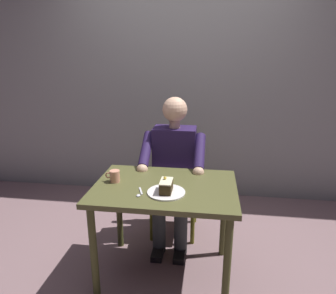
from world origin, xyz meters
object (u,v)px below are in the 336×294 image
object	(u,v)px
cake_slice	(166,186)
dessert_spoon	(140,193)
dining_table	(165,198)
coffee_cup	(115,176)
seated_person	(173,169)
chair	(176,180)

from	to	relation	value
cake_slice	dessert_spoon	distance (m)	0.18
dining_table	coffee_cup	xyz separation A→B (m)	(0.37, -0.02, 0.14)
cake_slice	dining_table	bearing A→B (deg)	-77.26
seated_person	cake_slice	xyz separation A→B (m)	(-0.03, 0.61, 0.12)
dining_table	coffee_cup	bearing A→B (deg)	-2.83
chair	seated_person	bearing A→B (deg)	90.00
cake_slice	dessert_spoon	xyz separation A→B (m)	(0.17, 0.04, -0.05)
dining_table	dessert_spoon	distance (m)	0.23
coffee_cup	chair	bearing A→B (deg)	-119.63
dining_table	seated_person	bearing A→B (deg)	-90.00
dining_table	cake_slice	world-z (taller)	cake_slice
seated_person	dining_table	bearing A→B (deg)	90.00
cake_slice	coffee_cup	size ratio (longest dim) A/B	1.28
seated_person	coffee_cup	world-z (taller)	seated_person
chair	dessert_spoon	xyz separation A→B (m)	(0.14, 0.81, 0.25)
dining_table	dessert_spoon	xyz separation A→B (m)	(0.14, 0.15, 0.10)
seated_person	chair	bearing A→B (deg)	-90.00
seated_person	dessert_spoon	size ratio (longest dim) A/B	8.90
dining_table	cake_slice	size ratio (longest dim) A/B	7.27
dining_table	chair	bearing A→B (deg)	-90.00
dining_table	coffee_cup	size ratio (longest dim) A/B	9.28
dining_table	cake_slice	distance (m)	0.19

